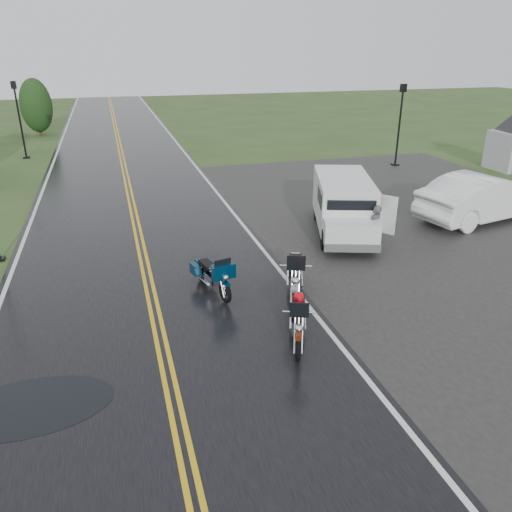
% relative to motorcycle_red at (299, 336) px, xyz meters
% --- Properties ---
extents(ground, '(120.00, 120.00, 0.00)m').
position_rel_motorcycle_red_xyz_m(ground, '(-2.69, 1.50, -0.64)').
color(ground, '#2D471E').
rests_on(ground, ground).
extents(road, '(8.00, 100.00, 0.04)m').
position_rel_motorcycle_red_xyz_m(road, '(-2.69, 11.50, -0.62)').
color(road, black).
rests_on(road, ground).
extents(parking_pad, '(14.00, 24.00, 0.03)m').
position_rel_motorcycle_red_xyz_m(parking_pad, '(8.31, 6.50, -0.63)').
color(parking_pad, black).
rests_on(parking_pad, ground).
extents(motorcycle_red, '(1.50, 2.31, 1.28)m').
position_rel_motorcycle_red_xyz_m(motorcycle_red, '(0.00, 0.00, 0.00)').
color(motorcycle_red, '#611F0B').
rests_on(motorcycle_red, ground).
extents(motorcycle_teal, '(1.17, 2.12, 1.19)m').
position_rel_motorcycle_red_xyz_m(motorcycle_teal, '(-0.89, 2.91, -0.05)').
color(motorcycle_teal, '#05243C').
rests_on(motorcycle_teal, ground).
extents(motorcycle_silver, '(1.71, 2.65, 1.47)m').
position_rel_motorcycle_red_xyz_m(motorcycle_silver, '(0.63, 1.89, 0.09)').
color(motorcycle_silver, '#9FA2A7').
rests_on(motorcycle_silver, ground).
extents(van_white, '(3.38, 5.38, 1.98)m').
position_rel_motorcycle_red_xyz_m(van_white, '(3.07, 5.63, 0.35)').
color(van_white, white).
rests_on(van_white, ground).
extents(person_at_van, '(0.67, 0.59, 1.54)m').
position_rel_motorcycle_red_xyz_m(person_at_van, '(4.51, 5.09, 0.13)').
color(person_at_van, '#46474B').
rests_on(person_at_van, ground).
extents(sedan_white, '(5.62, 2.91, 1.76)m').
position_rel_motorcycle_red_xyz_m(sedan_white, '(9.95, 6.75, 0.24)').
color(sedan_white, white).
rests_on(sedan_white, ground).
extents(lamp_post_far_left, '(0.38, 0.38, 4.39)m').
position_rel_motorcycle_red_xyz_m(lamp_post_far_left, '(-8.12, 23.87, 1.55)').
color(lamp_post_far_left, black).
rests_on(lamp_post_far_left, ground).
extents(lamp_post_far_right, '(0.37, 0.37, 4.37)m').
position_rel_motorcycle_red_xyz_m(lamp_post_far_right, '(11.82, 15.98, 1.55)').
color(lamp_post_far_right, black).
rests_on(lamp_post_far_right, ground).
extents(tree_left_far, '(2.25, 2.25, 3.46)m').
position_rel_motorcycle_red_xyz_m(tree_left_far, '(-8.13, 32.29, 1.09)').
color(tree_left_far, '#1E3D19').
rests_on(tree_left_far, ground).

